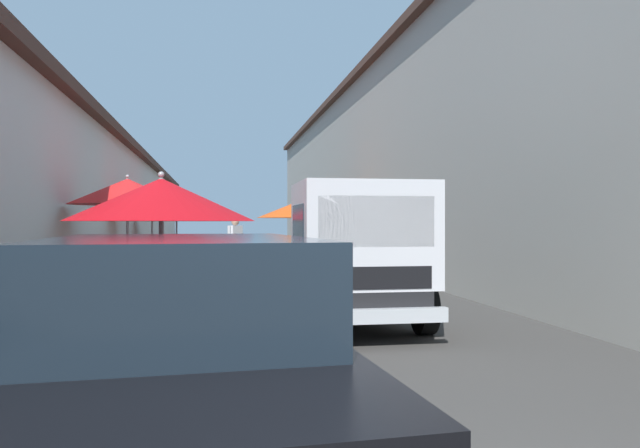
{
  "coord_description": "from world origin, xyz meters",
  "views": [
    {
      "loc": [
        -2.04,
        1.12,
        1.54
      ],
      "look_at": [
        9.55,
        -0.88,
        1.51
      ],
      "focal_mm": 33.92,
      "sensor_mm": 36.0,
      "label": 1
    }
  ],
  "objects_px": {
    "fruit_stall_mid_lane": "(177,217)",
    "hatchback_car": "(181,357)",
    "delivery_truck": "(351,257)",
    "fruit_stall_near_left": "(128,210)",
    "fruit_stall_near_right": "(161,222)",
    "fruit_stall_far_right": "(152,213)",
    "vendor_by_crates": "(235,241)",
    "fruit_stall_far_left": "(294,216)"
  },
  "relations": [
    {
      "from": "fruit_stall_near_left",
      "to": "hatchback_car",
      "type": "distance_m",
      "value": 8.22
    },
    {
      "from": "vendor_by_crates",
      "to": "fruit_stall_mid_lane",
      "type": "bearing_deg",
      "value": 28.97
    },
    {
      "from": "fruit_stall_far_right",
      "to": "fruit_stall_near_right",
      "type": "bearing_deg",
      "value": -173.7
    },
    {
      "from": "fruit_stall_mid_lane",
      "to": "fruit_stall_near_right",
      "type": "bearing_deg",
      "value": -177.1
    },
    {
      "from": "hatchback_car",
      "to": "fruit_stall_mid_lane",
      "type": "bearing_deg",
      "value": 3.64
    },
    {
      "from": "fruit_stall_mid_lane",
      "to": "fruit_stall_far_left",
      "type": "height_order",
      "value": "fruit_stall_far_left"
    },
    {
      "from": "fruit_stall_far_right",
      "to": "fruit_stall_far_left",
      "type": "distance_m",
      "value": 4.99
    },
    {
      "from": "fruit_stall_near_left",
      "to": "fruit_stall_near_right",
      "type": "distance_m",
      "value": 4.82
    },
    {
      "from": "vendor_by_crates",
      "to": "fruit_stall_near_left",
      "type": "bearing_deg",
      "value": 161.38
    },
    {
      "from": "fruit_stall_near_right",
      "to": "delivery_truck",
      "type": "xyz_separation_m",
      "value": [
        1.61,
        -2.56,
        -0.5
      ]
    },
    {
      "from": "fruit_stall_far_right",
      "to": "vendor_by_crates",
      "type": "height_order",
      "value": "fruit_stall_far_right"
    },
    {
      "from": "fruit_stall_near_right",
      "to": "hatchback_car",
      "type": "distance_m",
      "value": 3.44
    },
    {
      "from": "hatchback_car",
      "to": "vendor_by_crates",
      "type": "bearing_deg",
      "value": -3.06
    },
    {
      "from": "hatchback_car",
      "to": "fruit_stall_far_left",
      "type": "bearing_deg",
      "value": -9.77
    },
    {
      "from": "fruit_stall_far_right",
      "to": "delivery_truck",
      "type": "distance_m",
      "value": 9.26
    },
    {
      "from": "fruit_stall_far_right",
      "to": "fruit_stall_near_left",
      "type": "xyz_separation_m",
      "value": [
        -5.37,
        -0.1,
        -0.03
      ]
    },
    {
      "from": "fruit_stall_mid_lane",
      "to": "vendor_by_crates",
      "type": "height_order",
      "value": "fruit_stall_mid_lane"
    },
    {
      "from": "fruit_stall_near_left",
      "to": "fruit_stall_far_left",
      "type": "height_order",
      "value": "fruit_stall_near_left"
    },
    {
      "from": "fruit_stall_near_right",
      "to": "hatchback_car",
      "type": "relative_size",
      "value": 0.53
    },
    {
      "from": "fruit_stall_mid_lane",
      "to": "vendor_by_crates",
      "type": "relative_size",
      "value": 1.62
    },
    {
      "from": "delivery_truck",
      "to": "fruit_stall_near_right",
      "type": "bearing_deg",
      "value": 122.13
    },
    {
      "from": "fruit_stall_far_right",
      "to": "fruit_stall_near_left",
      "type": "bearing_deg",
      "value": -178.96
    },
    {
      "from": "fruit_stall_near_right",
      "to": "delivery_truck",
      "type": "relative_size",
      "value": 0.43
    },
    {
      "from": "fruit_stall_far_left",
      "to": "fruit_stall_near_right",
      "type": "bearing_deg",
      "value": 166.02
    },
    {
      "from": "fruit_stall_near_right",
      "to": "fruit_stall_mid_lane",
      "type": "bearing_deg",
      "value": 2.9
    },
    {
      "from": "fruit_stall_far_left",
      "to": "delivery_truck",
      "type": "relative_size",
      "value": 0.5
    },
    {
      "from": "hatchback_car",
      "to": "vendor_by_crates",
      "type": "xyz_separation_m",
      "value": [
        14.54,
        -0.78,
        0.24
      ]
    },
    {
      "from": "fruit_stall_near_left",
      "to": "fruit_stall_mid_lane",
      "type": "bearing_deg",
      "value": -1.56
    },
    {
      "from": "hatchback_car",
      "to": "delivery_truck",
      "type": "height_order",
      "value": "delivery_truck"
    },
    {
      "from": "fruit_stall_far_right",
      "to": "fruit_stall_near_right",
      "type": "xyz_separation_m",
      "value": [
        -10.08,
        -1.11,
        -0.26
      ]
    },
    {
      "from": "fruit_stall_far_left",
      "to": "fruit_stall_near_right",
      "type": "relative_size",
      "value": 1.16
    },
    {
      "from": "fruit_stall_far_right",
      "to": "hatchback_car",
      "type": "bearing_deg",
      "value": -173.56
    },
    {
      "from": "fruit_stall_near_right",
      "to": "fruit_stall_near_left",
      "type": "bearing_deg",
      "value": 12.17
    },
    {
      "from": "fruit_stall_far_left",
      "to": "hatchback_car",
      "type": "distance_m",
      "value": 16.25
    },
    {
      "from": "fruit_stall_near_left",
      "to": "fruit_stall_near_right",
      "type": "xyz_separation_m",
      "value": [
        -4.71,
        -1.02,
        -0.23
      ]
    },
    {
      "from": "fruit_stall_near_right",
      "to": "vendor_by_crates",
      "type": "bearing_deg",
      "value": -5.99
    },
    {
      "from": "hatchback_car",
      "to": "vendor_by_crates",
      "type": "height_order",
      "value": "vendor_by_crates"
    },
    {
      "from": "fruit_stall_far_right",
      "to": "fruit_stall_mid_lane",
      "type": "bearing_deg",
      "value": -4.57
    },
    {
      "from": "vendor_by_crates",
      "to": "delivery_truck",
      "type": "bearing_deg",
      "value": -171.78
    },
    {
      "from": "fruit_stall_mid_lane",
      "to": "hatchback_car",
      "type": "distance_m",
      "value": 18.07
    },
    {
      "from": "delivery_truck",
      "to": "hatchback_car",
      "type": "bearing_deg",
      "value": 156.32
    },
    {
      "from": "hatchback_car",
      "to": "delivery_truck",
      "type": "distance_m",
      "value": 5.4
    }
  ]
}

